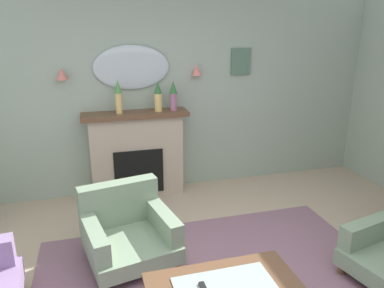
% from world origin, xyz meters
% --- Properties ---
extents(wall_back, '(6.96, 0.10, 2.61)m').
position_xyz_m(wall_back, '(0.00, 2.56, 1.31)').
color(wall_back, '#93A393').
rests_on(wall_back, ground).
extents(fireplace, '(1.36, 0.36, 1.16)m').
position_xyz_m(fireplace, '(-0.43, 2.34, 0.57)').
color(fireplace, tan).
rests_on(fireplace, ground).
extents(mantel_vase_centre, '(0.10, 0.10, 0.42)m').
position_xyz_m(mantel_vase_centre, '(-0.63, 2.31, 1.39)').
color(mantel_vase_centre, tan).
rests_on(mantel_vase_centre, fireplace).
extents(mantel_vase_left, '(0.10, 0.10, 0.39)m').
position_xyz_m(mantel_vase_left, '(-0.13, 2.31, 1.35)').
color(mantel_vase_left, tan).
rests_on(mantel_vase_left, fireplace).
extents(mantel_vase_right, '(0.10, 0.10, 0.38)m').
position_xyz_m(mantel_vase_right, '(0.07, 2.31, 1.36)').
color(mantel_vase_right, '#9E6084').
rests_on(mantel_vase_right, fireplace).
extents(wall_mirror, '(0.96, 0.06, 0.56)m').
position_xyz_m(wall_mirror, '(-0.43, 2.48, 1.71)').
color(wall_mirror, '#B2BCC6').
extents(wall_sconce_left, '(0.14, 0.14, 0.14)m').
position_xyz_m(wall_sconce_left, '(-1.28, 2.43, 1.66)').
color(wall_sconce_left, '#D17066').
extents(wall_sconce_right, '(0.14, 0.14, 0.14)m').
position_xyz_m(wall_sconce_right, '(0.42, 2.43, 1.66)').
color(wall_sconce_right, '#D17066').
extents(framed_picture, '(0.28, 0.03, 0.36)m').
position_xyz_m(framed_picture, '(1.07, 2.49, 1.75)').
color(framed_picture, '#4C6B56').
extents(armchair_near_fireplace, '(0.95, 0.96, 0.71)m').
position_xyz_m(armchair_near_fireplace, '(-0.72, 0.93, 0.31)').
color(armchair_near_fireplace, gray).
rests_on(armchair_near_fireplace, ground).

